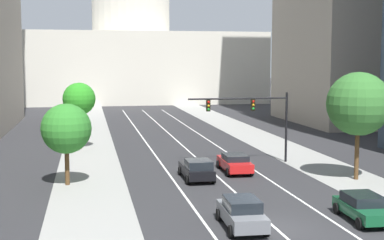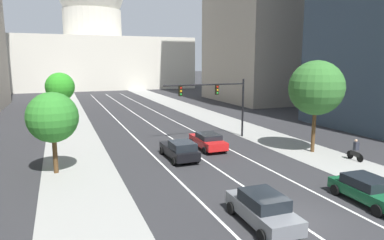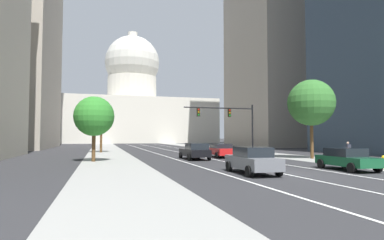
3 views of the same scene
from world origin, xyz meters
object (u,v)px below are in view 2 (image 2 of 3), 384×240
(car_red, at_px, (208,141))
(car_black, at_px, (180,150))
(traffic_signal_mast, at_px, (218,96))
(street_tree_near_left, at_px, (52,118))
(capitol_building, at_px, (94,46))
(street_tree_mid_left, at_px, (60,87))
(car_gray, at_px, (263,209))
(street_tree_near_right, at_px, (316,88))
(cyclist, at_px, (356,150))
(car_green, at_px, (368,190))

(car_red, height_order, car_black, car_black)
(traffic_signal_mast, xyz_separation_m, street_tree_near_left, (-15.32, -5.57, -0.40))
(capitol_building, xyz_separation_m, street_tree_near_left, (-10.98, -81.04, -8.39))
(street_tree_mid_left, bearing_deg, car_black, -61.84)
(capitol_building, bearing_deg, car_gray, -91.06)
(street_tree_near_left, relative_size, street_tree_mid_left, 0.88)
(car_red, height_order, street_tree_mid_left, street_tree_mid_left)
(car_red, bearing_deg, street_tree_mid_left, 42.36)
(car_black, height_order, street_tree_mid_left, street_tree_mid_left)
(capitol_building, height_order, car_black, capitol_building)
(traffic_signal_mast, xyz_separation_m, street_tree_near_right, (5.46, -7.67, 1.19))
(capitol_building, height_order, cyclist, capitol_building)
(traffic_signal_mast, bearing_deg, car_gray, -109.09)
(car_red, bearing_deg, street_tree_near_left, 100.98)
(car_red, relative_size, street_tree_near_left, 0.84)
(car_black, bearing_deg, car_green, -149.57)
(car_black, bearing_deg, car_gray, -179.86)
(car_red, height_order, cyclist, cyclist)
(capitol_building, height_order, street_tree_near_left, capitol_building)
(traffic_signal_mast, bearing_deg, capitol_building, 93.29)
(car_green, bearing_deg, car_gray, 93.54)
(car_black, bearing_deg, cyclist, -112.77)
(car_black, relative_size, street_tree_near_left, 0.83)
(street_tree_mid_left, bearing_deg, cyclist, -45.04)
(street_tree_mid_left, bearing_deg, street_tree_near_right, -41.99)
(traffic_signal_mast, relative_size, street_tree_mid_left, 1.32)
(capitol_building, height_order, car_red, capitol_building)
(car_black, relative_size, street_tree_mid_left, 0.72)
(car_green, height_order, car_red, car_green)
(car_red, relative_size, cyclist, 2.81)
(cyclist, bearing_deg, street_tree_mid_left, 48.60)
(car_red, relative_size, street_tree_near_right, 0.61)
(capitol_building, xyz_separation_m, car_black, (-1.73, -81.07, -11.55))
(car_red, height_order, traffic_signal_mast, traffic_signal_mast)
(traffic_signal_mast, distance_m, street_tree_near_right, 9.49)
(car_red, distance_m, traffic_signal_mast, 5.61)
(traffic_signal_mast, bearing_deg, car_green, -87.22)
(car_red, xyz_separation_m, street_tree_near_right, (8.07, -4.25, 4.80))
(car_gray, xyz_separation_m, traffic_signal_mast, (6.06, 17.52, 3.54))
(car_red, xyz_separation_m, cyclist, (9.40, -7.62, 0.10))
(car_green, height_order, street_tree_near_right, street_tree_near_right)
(car_gray, xyz_separation_m, cyclist, (12.85, 6.49, 0.03))
(car_green, xyz_separation_m, street_tree_near_left, (-16.16, 11.86, 3.21))
(traffic_signal_mast, distance_m, cyclist, 13.42)
(car_green, xyz_separation_m, car_gray, (-6.91, -0.09, 0.07))
(capitol_building, distance_m, car_red, 79.75)
(car_red, bearing_deg, car_green, -164.78)
(car_gray, height_order, street_tree_near_right, street_tree_near_right)
(street_tree_near_left, bearing_deg, car_green, -36.27)
(car_gray, xyz_separation_m, street_tree_near_left, (-9.26, 11.95, 3.14))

